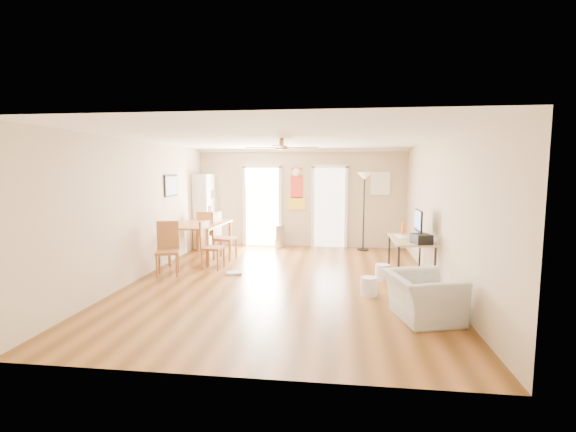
# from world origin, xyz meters

# --- Properties ---
(floor) EXTENTS (7.00, 7.00, 0.00)m
(floor) POSITION_xyz_m (0.00, 0.00, 0.00)
(floor) COLOR brown
(floor) RESTS_ON ground
(ceiling) EXTENTS (5.50, 7.00, 0.00)m
(ceiling) POSITION_xyz_m (0.00, 0.00, 2.60)
(ceiling) COLOR silver
(ceiling) RESTS_ON floor
(wall_back) EXTENTS (5.50, 0.04, 2.60)m
(wall_back) POSITION_xyz_m (0.00, 3.50, 1.30)
(wall_back) COLOR beige
(wall_back) RESTS_ON floor
(wall_front) EXTENTS (5.50, 0.04, 2.60)m
(wall_front) POSITION_xyz_m (0.00, -3.50, 1.30)
(wall_front) COLOR beige
(wall_front) RESTS_ON floor
(wall_left) EXTENTS (0.04, 7.00, 2.60)m
(wall_left) POSITION_xyz_m (-2.75, 0.00, 1.30)
(wall_left) COLOR beige
(wall_left) RESTS_ON floor
(wall_right) EXTENTS (0.04, 7.00, 2.60)m
(wall_right) POSITION_xyz_m (2.75, 0.00, 1.30)
(wall_right) COLOR beige
(wall_right) RESTS_ON floor
(crown_molding) EXTENTS (5.50, 7.00, 0.08)m
(crown_molding) POSITION_xyz_m (0.00, 0.00, 2.56)
(crown_molding) COLOR white
(crown_molding) RESTS_ON wall_back
(kitchen_doorway) EXTENTS (0.90, 0.10, 2.10)m
(kitchen_doorway) POSITION_xyz_m (-1.05, 3.48, 1.05)
(kitchen_doorway) COLOR white
(kitchen_doorway) RESTS_ON wall_back
(bathroom_doorway) EXTENTS (0.80, 0.10, 2.10)m
(bathroom_doorway) POSITION_xyz_m (0.75, 3.48, 1.05)
(bathroom_doorway) COLOR white
(bathroom_doorway) RESTS_ON wall_back
(wall_decal) EXTENTS (0.46, 0.03, 1.10)m
(wall_decal) POSITION_xyz_m (-0.13, 3.48, 1.55)
(wall_decal) COLOR red
(wall_decal) RESTS_ON wall_back
(ac_grille) EXTENTS (0.50, 0.04, 0.60)m
(ac_grille) POSITION_xyz_m (2.05, 3.47, 1.70)
(ac_grille) COLOR white
(ac_grille) RESTS_ON wall_back
(framed_poster) EXTENTS (0.04, 0.66, 0.48)m
(framed_poster) POSITION_xyz_m (-2.73, 1.40, 1.70)
(framed_poster) COLOR black
(framed_poster) RESTS_ON wall_left
(ceiling_fan) EXTENTS (1.24, 1.24, 0.20)m
(ceiling_fan) POSITION_xyz_m (0.00, -0.30, 2.43)
(ceiling_fan) COLOR #593819
(ceiling_fan) RESTS_ON ceiling
(bookshelf) EXTENTS (0.40, 0.88, 1.93)m
(bookshelf) POSITION_xyz_m (-2.54, 3.13, 0.97)
(bookshelf) COLOR silver
(bookshelf) RESTS_ON floor
(dining_table) EXTENTS (1.07, 1.69, 0.82)m
(dining_table) POSITION_xyz_m (-2.15, 1.70, 0.41)
(dining_table) COLOR #A36334
(dining_table) RESTS_ON floor
(dining_chair_right_a) EXTENTS (0.50, 0.50, 1.07)m
(dining_chair_right_a) POSITION_xyz_m (-1.60, 1.71, 0.54)
(dining_chair_right_a) COLOR #975830
(dining_chair_right_a) RESTS_ON floor
(dining_chair_right_b) EXTENTS (0.44, 0.44, 0.98)m
(dining_chair_right_b) POSITION_xyz_m (-1.60, 0.79, 0.49)
(dining_chair_right_b) COLOR #9A5731
(dining_chair_right_b) RESTS_ON floor
(dining_chair_near) EXTENTS (0.54, 0.54, 1.04)m
(dining_chair_near) POSITION_xyz_m (-2.32, 0.18, 0.52)
(dining_chair_near) COLOR brown
(dining_chair_near) RESTS_ON floor
(dining_chair_far) EXTENTS (0.48, 0.48, 1.00)m
(dining_chair_far) POSITION_xyz_m (-2.32, 2.57, 0.50)
(dining_chair_far) COLOR #AB7437
(dining_chair_far) RESTS_ON floor
(trash_can) EXTENTS (0.36, 0.36, 0.60)m
(trash_can) POSITION_xyz_m (-0.54, 3.22, 0.30)
(trash_can) COLOR #AAAAAD
(trash_can) RESTS_ON floor
(torchiere_lamp) EXTENTS (0.46, 0.46, 1.99)m
(torchiere_lamp) POSITION_xyz_m (1.63, 3.16, 0.99)
(torchiere_lamp) COLOR black
(torchiere_lamp) RESTS_ON floor
(computer_desk) EXTENTS (0.70, 1.40, 0.75)m
(computer_desk) POSITION_xyz_m (2.35, 0.57, 0.37)
(computer_desk) COLOR tan
(computer_desk) RESTS_ON floor
(imac) EXTENTS (0.25, 0.60, 0.56)m
(imac) POSITION_xyz_m (2.47, 0.50, 1.03)
(imac) COLOR black
(imac) RESTS_ON computer_desk
(keyboard) EXTENTS (0.21, 0.44, 0.02)m
(keyboard) POSITION_xyz_m (2.20, 0.77, 0.76)
(keyboard) COLOR silver
(keyboard) RESTS_ON computer_desk
(printer) EXTENTS (0.37, 0.40, 0.17)m
(printer) POSITION_xyz_m (2.45, 0.09, 0.83)
(printer) COLOR black
(printer) RESTS_ON computer_desk
(orange_bottle) EXTENTS (0.08, 0.08, 0.22)m
(orange_bottle) POSITION_xyz_m (2.30, 1.17, 0.86)
(orange_bottle) COLOR #EC5C15
(orange_bottle) RESTS_ON computer_desk
(wastebasket_a) EXTENTS (0.29, 0.29, 0.30)m
(wastebasket_a) POSITION_xyz_m (1.81, 0.29, 0.15)
(wastebasket_a) COLOR white
(wastebasket_a) RESTS_ON floor
(wastebasket_b) EXTENTS (0.32, 0.32, 0.31)m
(wastebasket_b) POSITION_xyz_m (1.49, -0.67, 0.15)
(wastebasket_b) COLOR silver
(wastebasket_b) RESTS_ON floor
(floor_cloth) EXTENTS (0.34, 0.30, 0.04)m
(floor_cloth) POSITION_xyz_m (-1.05, 0.39, 0.02)
(floor_cloth) COLOR #9A9B96
(floor_cloth) RESTS_ON floor
(armchair) EXTENTS (1.06, 1.15, 0.63)m
(armchair) POSITION_xyz_m (2.15, -1.63, 0.31)
(armchair) COLOR #AFB0AA
(armchair) RESTS_ON floor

